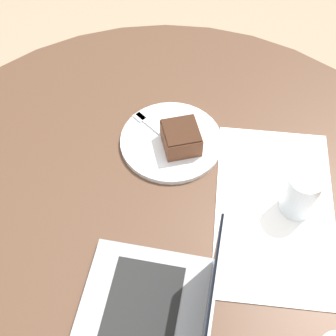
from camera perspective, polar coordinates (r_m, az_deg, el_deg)
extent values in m
plane|color=gray|center=(1.68, -0.26, -19.38)|extent=(12.00, 12.00, 0.00)
cylinder|color=#4C3323|center=(1.67, -0.26, -19.29)|extent=(0.42, 0.42, 0.02)
cylinder|color=#4C3323|center=(1.31, -0.33, -14.69)|extent=(0.10, 0.10, 0.72)
cylinder|color=#4C3323|center=(0.97, -0.43, -6.69)|extent=(1.25, 1.25, 0.03)
cube|color=white|center=(0.99, 12.87, -4.83)|extent=(0.44, 0.29, 0.00)
cylinder|color=silver|center=(1.07, 0.39, 3.29)|extent=(0.23, 0.23, 0.01)
cube|color=brown|center=(1.03, 1.60, 3.66)|extent=(0.10, 0.09, 0.05)
cube|color=#351E13|center=(1.01, 1.63, 4.62)|extent=(0.09, 0.09, 0.00)
cube|color=silver|center=(1.07, -0.78, 4.18)|extent=(0.13, 0.12, 0.00)
cube|color=silver|center=(1.11, -3.35, 6.29)|extent=(0.04, 0.04, 0.00)
cylinder|color=silver|center=(0.96, 15.88, -3.05)|extent=(0.07, 0.07, 0.11)
cube|color=gray|center=(0.86, -3.85, -19.61)|extent=(0.36, 0.28, 0.02)
cube|color=black|center=(0.85, -3.89, -19.43)|extent=(0.29, 0.18, 0.00)
cube|color=gray|center=(0.75, 4.87, -18.96)|extent=(0.32, 0.06, 0.19)
cube|color=black|center=(0.75, 4.55, -18.91)|extent=(0.30, 0.06, 0.18)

